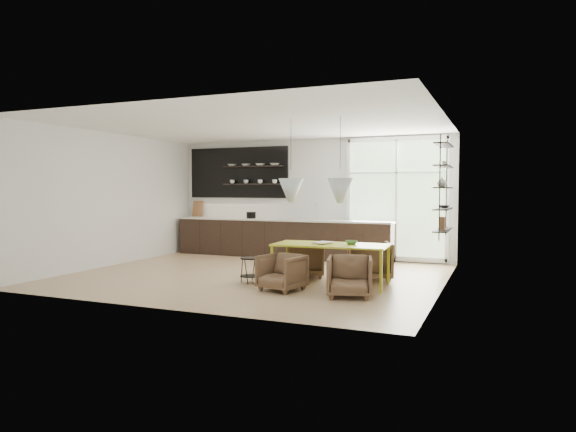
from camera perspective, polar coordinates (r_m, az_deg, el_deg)
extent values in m
cube|color=tan|center=(10.02, -3.64, -6.64)|extent=(7.00, 6.00, 0.01)
cube|color=silver|center=(12.64, 2.36, 1.99)|extent=(7.00, 0.02, 2.90)
cube|color=silver|center=(11.86, -19.03, 1.76)|extent=(0.02, 6.00, 2.90)
cube|color=silver|center=(8.91, 16.97, 1.44)|extent=(0.02, 6.00, 2.90)
cube|color=white|center=(9.96, -3.70, 10.08)|extent=(7.00, 6.00, 0.01)
cube|color=#B2D1A5|center=(12.04, 11.96, 1.88)|extent=(2.20, 0.02, 2.70)
cube|color=silver|center=(12.01, 11.93, 1.87)|extent=(2.30, 0.08, 2.80)
cone|color=silver|center=(9.04, 0.33, 2.86)|extent=(0.44, 0.44, 0.42)
cone|color=silver|center=(8.73, 5.81, 2.84)|extent=(0.44, 0.44, 0.42)
cylinder|color=black|center=(9.07, 0.33, 7.95)|extent=(0.01, 0.01, 0.89)
cylinder|color=black|center=(8.77, 5.84, 8.11)|extent=(0.01, 0.01, 0.89)
cube|color=black|center=(12.61, -0.74, -2.56)|extent=(5.50, 0.65, 0.90)
cube|color=beige|center=(12.58, -0.74, -0.43)|extent=(5.54, 0.69, 0.04)
cube|color=silver|center=(12.86, -0.17, 0.89)|extent=(5.50, 0.02, 0.55)
cube|color=black|center=(13.41, -5.56, 4.81)|extent=(2.80, 0.06, 1.30)
cube|color=black|center=(13.07, -3.91, 5.53)|extent=(1.60, 0.28, 0.03)
cube|color=black|center=(13.05, -3.90, 3.55)|extent=(1.60, 0.28, 0.03)
cube|color=#95603D|center=(13.97, -10.00, 0.81)|extent=(0.30, 0.10, 0.42)
cylinder|color=silver|center=(12.33, 3.29, 0.43)|extent=(0.02, 0.02, 0.40)
imported|color=white|center=(13.35, -6.23, 5.64)|extent=(0.22, 0.22, 0.05)
imported|color=white|center=(13.16, -4.69, 5.69)|extent=(0.22, 0.22, 0.05)
imported|color=white|center=(12.98, -3.12, 5.73)|extent=(0.22, 0.22, 0.05)
imported|color=white|center=(12.81, -1.50, 5.77)|extent=(0.22, 0.22, 0.05)
imported|color=white|center=(13.33, -6.22, 3.80)|extent=(0.12, 0.12, 0.10)
imported|color=white|center=(13.14, -4.69, 3.82)|extent=(0.12, 0.12, 0.10)
imported|color=white|center=(12.97, -3.11, 3.84)|extent=(0.12, 0.12, 0.10)
imported|color=white|center=(12.80, -1.49, 3.86)|extent=(0.12, 0.12, 0.10)
cylinder|color=black|center=(12.87, -4.12, 0.05)|extent=(0.23, 0.23, 0.14)
cube|color=black|center=(9.51, 16.51, 3.04)|extent=(0.02, 0.02, 1.90)
cube|color=black|center=(10.71, 17.19, 3.01)|extent=(0.02, 0.02, 1.90)
cube|color=black|center=(10.14, 16.80, -1.50)|extent=(0.26, 1.20, 0.02)
cube|color=black|center=(10.12, 16.84, 0.76)|extent=(0.26, 1.20, 0.02)
cube|color=black|center=(10.11, 16.87, 3.03)|extent=(0.26, 1.20, 0.02)
cube|color=black|center=(10.12, 16.90, 5.29)|extent=(0.26, 1.20, 0.03)
cube|color=black|center=(10.15, 16.94, 7.55)|extent=(0.26, 1.20, 0.03)
imported|color=white|center=(9.86, 16.73, 3.66)|extent=(0.18, 0.18, 0.19)
imported|color=#333338|center=(10.32, 16.95, 1.02)|extent=(0.22, 0.22, 0.05)
imported|color=white|center=(10.22, 16.97, 5.60)|extent=(0.10, 0.10, 0.09)
cube|color=#95603D|center=(10.03, 16.75, -0.78)|extent=(0.10, 0.18, 0.24)
cube|color=#ACB11A|center=(8.96, 4.77, -3.22)|extent=(2.01, 0.99, 0.03)
cube|color=#ACB11A|center=(8.92, -1.78, -5.57)|extent=(0.05, 0.05, 0.69)
cube|color=#ACB11A|center=(9.66, -0.05, -4.90)|extent=(0.05, 0.05, 0.69)
cube|color=#ACB11A|center=(8.42, 10.29, -6.12)|extent=(0.05, 0.05, 0.69)
cube|color=#ACB11A|center=(9.20, 11.10, -5.35)|extent=(0.05, 0.05, 0.69)
imported|color=brown|center=(9.84, 2.05, -4.90)|extent=(0.87, 0.88, 0.64)
imported|color=brown|center=(9.59, 9.05, -4.92)|extent=(0.99, 1.00, 0.71)
imported|color=brown|center=(8.50, -0.70, -6.28)|extent=(0.78, 0.80, 0.60)
imported|color=brown|center=(8.06, 6.87, -6.69)|extent=(0.83, 0.85, 0.64)
cylinder|color=black|center=(9.18, -4.25, -4.69)|extent=(0.34, 0.34, 0.02)
cylinder|color=black|center=(9.23, -4.24, -6.65)|extent=(0.36, 0.36, 0.02)
cylinder|color=black|center=(9.15, -3.33, -6.12)|extent=(0.01, 0.01, 0.45)
cylinder|color=black|center=(9.35, -3.84, -5.92)|extent=(0.01, 0.01, 0.45)
cylinder|color=black|center=(9.28, -5.15, -6.00)|extent=(0.01, 0.01, 0.45)
cylinder|color=black|center=(9.07, -4.66, -6.21)|extent=(0.01, 0.01, 0.45)
imported|color=white|center=(9.08, 3.22, -2.93)|extent=(0.33, 0.39, 0.03)
imported|color=#4F814A|center=(8.96, 7.06, -2.92)|extent=(0.22, 0.22, 0.07)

